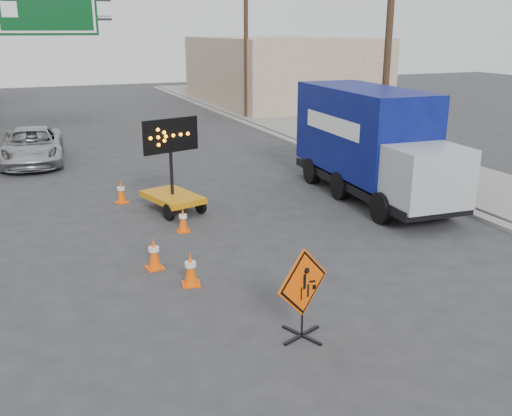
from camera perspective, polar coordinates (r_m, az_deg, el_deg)
ground at (r=10.49m, az=6.74°, el=-12.03°), size 100.00×100.00×0.00m
curb_right at (r=26.26m, az=4.66°, el=6.22°), size 0.40×60.00×0.12m
sidewalk_right at (r=27.37m, az=8.99°, el=6.55°), size 4.00×60.00×0.15m
building_right_far at (r=41.89m, az=2.46°, el=13.52°), size 10.00×14.00×4.60m
highway_gantry at (r=25.87m, az=-23.09°, el=15.95°), size 6.18×0.38×6.90m
utility_pole_near at (r=21.90m, az=13.09°, el=15.80°), size 1.80×0.26×9.00m
utility_pole_far at (r=34.31m, az=-1.01°, el=16.66°), size 1.80×0.26×9.00m
construction_sign at (r=9.86m, az=4.71°, el=-8.26°), size 1.17×0.84×1.65m
arrow_board at (r=16.88m, az=-8.37°, el=1.71°), size 1.70×2.18×2.75m
pickup_truck at (r=24.55m, az=-21.50°, el=5.79°), size 2.69×5.18×1.39m
box_truck at (r=18.34m, az=11.36°, el=5.77°), size 2.59×7.26×3.40m
cone_a at (r=12.05m, az=-6.56°, el=-6.05°), size 0.43×0.43×0.73m
cone_b at (r=12.96m, az=-10.17°, el=-4.48°), size 0.41×0.41×0.73m
cone_c at (r=15.21m, az=-7.31°, el=-1.15°), size 0.38×0.38×0.66m
cone_d at (r=18.09m, az=-13.33°, el=1.62°), size 0.45×0.45×0.71m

